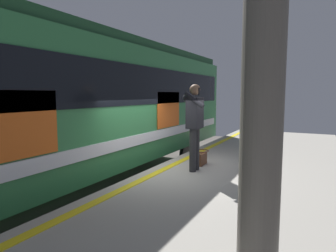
% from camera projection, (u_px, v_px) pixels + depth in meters
% --- Properties ---
extents(ground_plane, '(24.31, 24.31, 0.00)m').
position_uv_depth(ground_plane, '(156.00, 212.00, 6.61)').
color(ground_plane, '#4C4742').
extents(platform, '(15.01, 3.74, 1.05)m').
position_uv_depth(platform, '(240.00, 204.00, 5.71)').
color(platform, '#9E998E').
rests_on(platform, ground).
extents(safety_line, '(14.71, 0.16, 0.01)m').
position_uv_depth(safety_line, '(168.00, 168.00, 6.36)').
color(safety_line, yellow).
rests_on(safety_line, platform).
extents(track_rail_near, '(19.51, 0.08, 0.16)m').
position_uv_depth(track_rail_near, '(106.00, 199.00, 7.23)').
color(track_rail_near, slate).
rests_on(track_rail_near, ground).
extents(track_rail_far, '(19.51, 0.08, 0.16)m').
position_uv_depth(track_rail_far, '(63.00, 190.00, 7.88)').
color(track_rail_far, slate).
rests_on(track_rail_far, ground).
extents(train_carriage, '(12.99, 3.12, 3.81)m').
position_uv_depth(train_carriage, '(63.00, 102.00, 6.79)').
color(train_carriage, '#2D723F').
rests_on(train_carriage, ground).
extents(passenger, '(0.57, 0.55, 1.77)m').
position_uv_depth(passenger, '(194.00, 120.00, 6.02)').
color(passenger, '#262628').
rests_on(passenger, platform).
extents(handbag, '(0.39, 0.36, 0.33)m').
position_uv_depth(handbag, '(201.00, 158.00, 6.61)').
color(handbag, '#59331E').
rests_on(handbag, platform).
extents(station_column, '(0.32, 0.32, 3.95)m').
position_uv_depth(station_column, '(264.00, 40.00, 2.19)').
color(station_column, '#59544C').
rests_on(station_column, platform).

